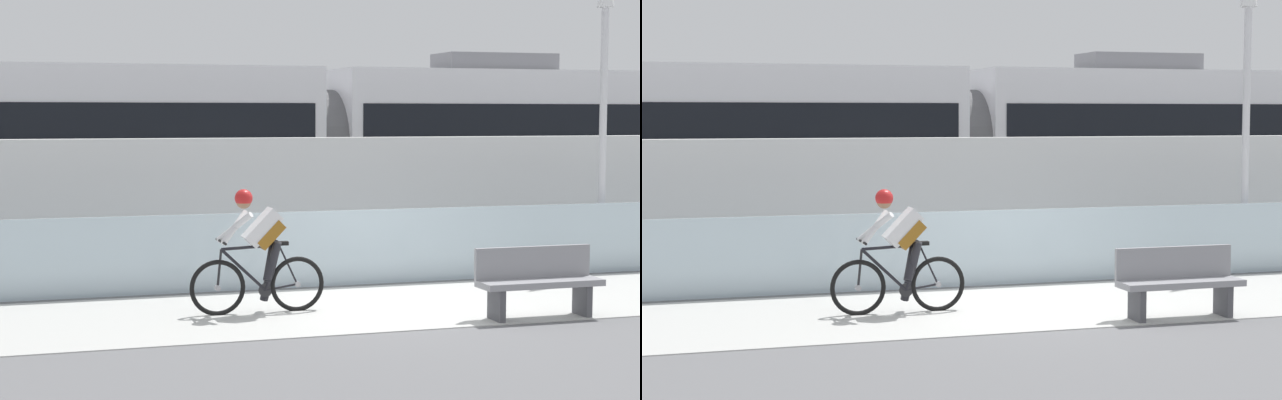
% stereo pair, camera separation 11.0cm
% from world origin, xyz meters
% --- Properties ---
extents(ground_plane, '(200.00, 200.00, 0.00)m').
position_xyz_m(ground_plane, '(0.00, 0.00, 0.00)').
color(ground_plane, slate).
extents(bike_path_deck, '(32.00, 3.20, 0.01)m').
position_xyz_m(bike_path_deck, '(0.00, 0.00, 0.01)').
color(bike_path_deck, beige).
rests_on(bike_path_deck, ground).
extents(glass_parapet, '(32.00, 0.05, 1.13)m').
position_xyz_m(glass_parapet, '(0.00, 1.85, 0.56)').
color(glass_parapet, silver).
rests_on(glass_parapet, ground).
extents(concrete_barrier_wall, '(32.00, 0.36, 2.18)m').
position_xyz_m(concrete_barrier_wall, '(0.00, 3.65, 1.09)').
color(concrete_barrier_wall, silver).
rests_on(concrete_barrier_wall, ground).
extents(tram_rail_near, '(32.00, 0.08, 0.01)m').
position_xyz_m(tram_rail_near, '(0.00, 6.13, 0.00)').
color(tram_rail_near, '#595654').
rests_on(tram_rail_near, ground).
extents(tram_rail_far, '(32.00, 0.08, 0.01)m').
position_xyz_m(tram_rail_far, '(0.00, 7.57, 0.00)').
color(tram_rail_far, '#595654').
rests_on(tram_rail_far, ground).
extents(tram, '(22.56, 2.54, 3.81)m').
position_xyz_m(tram, '(1.13, 6.85, 1.89)').
color(tram, silver).
rests_on(tram, ground).
extents(cyclist_on_bike, '(1.77, 0.58, 1.61)m').
position_xyz_m(cyclist_on_bike, '(-1.76, 0.00, 0.78)').
color(cyclist_on_bike, black).
rests_on(cyclist_on_bike, ground).
extents(lamp_post_antenna, '(0.28, 0.28, 5.20)m').
position_xyz_m(lamp_post_antenna, '(4.57, 2.15, 3.29)').
color(lamp_post_antenna, gray).
rests_on(lamp_post_antenna, ground).
extents(bench, '(1.60, 0.45, 0.89)m').
position_xyz_m(bench, '(1.54, -1.29, 0.48)').
color(bench, gray).
rests_on(bench, ground).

